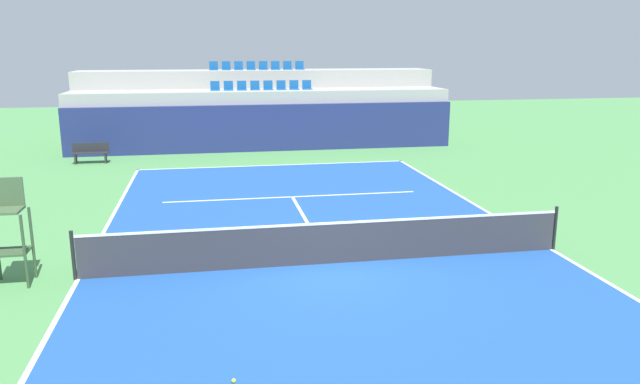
% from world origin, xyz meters
% --- Properties ---
extents(ground_plane, '(80.00, 80.00, 0.00)m').
position_xyz_m(ground_plane, '(0.00, 0.00, 0.00)').
color(ground_plane, '#4C8C4C').
extents(court_surface, '(11.00, 24.00, 0.01)m').
position_xyz_m(court_surface, '(0.00, 0.00, 0.01)').
color(court_surface, '#1E4C99').
rests_on(court_surface, ground_plane).
extents(baseline_far, '(11.00, 0.10, 0.00)m').
position_xyz_m(baseline_far, '(0.00, 11.95, 0.01)').
color(baseline_far, white).
rests_on(baseline_far, court_surface).
extents(sideline_left, '(0.10, 24.00, 0.00)m').
position_xyz_m(sideline_left, '(-5.45, 0.00, 0.01)').
color(sideline_left, white).
rests_on(sideline_left, court_surface).
extents(sideline_right, '(0.10, 24.00, 0.00)m').
position_xyz_m(sideline_right, '(5.45, 0.00, 0.01)').
color(sideline_right, white).
rests_on(sideline_right, court_surface).
extents(service_line_far, '(8.26, 0.10, 0.00)m').
position_xyz_m(service_line_far, '(0.00, 6.40, 0.01)').
color(service_line_far, white).
rests_on(service_line_far, court_surface).
extents(centre_service_line, '(0.10, 6.40, 0.00)m').
position_xyz_m(centre_service_line, '(0.00, 3.20, 0.01)').
color(centre_service_line, white).
rests_on(centre_service_line, court_surface).
extents(back_wall, '(18.03, 0.30, 2.17)m').
position_xyz_m(back_wall, '(0.00, 15.61, 1.08)').
color(back_wall, navy).
rests_on(back_wall, ground_plane).
extents(stands_tier_lower, '(18.03, 2.40, 2.75)m').
position_xyz_m(stands_tier_lower, '(0.00, 16.96, 1.38)').
color(stands_tier_lower, '#9E9E99').
rests_on(stands_tier_lower, ground_plane).
extents(stands_tier_upper, '(18.03, 2.40, 3.62)m').
position_xyz_m(stands_tier_upper, '(0.00, 19.36, 1.81)').
color(stands_tier_upper, '#9E9E99').
rests_on(stands_tier_upper, ground_plane).
extents(seating_row_lower, '(4.88, 0.44, 0.44)m').
position_xyz_m(seating_row_lower, '(0.00, 17.06, 2.88)').
color(seating_row_lower, '#145193').
rests_on(seating_row_lower, stands_tier_lower).
extents(seating_row_upper, '(4.88, 0.44, 0.44)m').
position_xyz_m(seating_row_upper, '(0.00, 19.46, 3.74)').
color(seating_row_upper, '#145193').
rests_on(seating_row_upper, stands_tier_upper).
extents(tennis_net, '(11.08, 0.08, 1.07)m').
position_xyz_m(tennis_net, '(0.00, 0.00, 0.51)').
color(tennis_net, black).
rests_on(tennis_net, court_surface).
extents(umpire_chair, '(0.76, 0.66, 2.20)m').
position_xyz_m(umpire_chair, '(-6.70, 0.06, 1.19)').
color(umpire_chair, '#334C2D').
rests_on(umpire_chair, ground_plane).
extents(player_bench, '(1.50, 0.40, 0.85)m').
position_xyz_m(player_bench, '(-7.53, 13.85, 0.51)').
color(player_bench, '#232328').
rests_on(player_bench, ground_plane).
extents(tennis_ball_1, '(0.07, 0.07, 0.07)m').
position_xyz_m(tennis_ball_1, '(-2.39, -4.72, 0.04)').
color(tennis_ball_1, '#CCE033').
rests_on(tennis_ball_1, court_surface).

